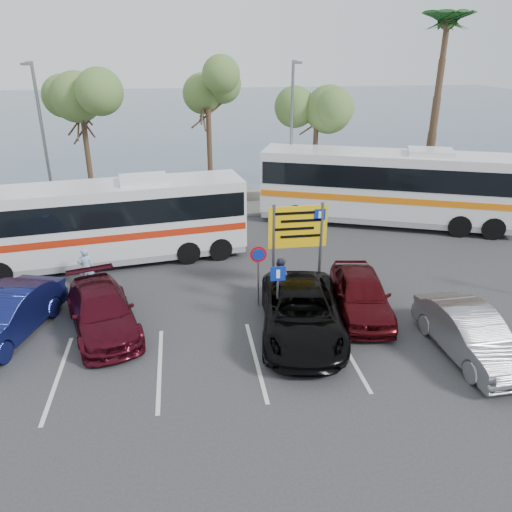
{
  "coord_description": "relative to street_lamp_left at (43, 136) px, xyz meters",
  "views": [
    {
      "loc": [
        -3.13,
        -13.65,
        8.84
      ],
      "look_at": [
        -0.59,
        3.0,
        1.72
      ],
      "focal_mm": 35.0,
      "sensor_mm": 36.0,
      "label": 1
    }
  ],
  "objects": [
    {
      "name": "ground",
      "position": [
        10.0,
        -13.52,
        -4.6
      ],
      "size": [
        120.0,
        120.0,
        0.0
      ],
      "primitive_type": "plane",
      "color": "#2E2E31",
      "rests_on": "ground"
    },
    {
      "name": "kerb_strip",
      "position": [
        10.0,
        0.48,
        -4.52
      ],
      "size": [
        44.0,
        2.4,
        0.15
      ],
      "primitive_type": "cube",
      "color": "gray",
      "rests_on": "ground"
    },
    {
      "name": "seawall",
      "position": [
        10.0,
        2.48,
        -4.3
      ],
      "size": [
        48.0,
        0.8,
        0.6
      ],
      "primitive_type": "cube",
      "color": "gray",
      "rests_on": "ground"
    },
    {
      "name": "sea",
      "position": [
        10.0,
        46.48,
        -4.59
      ],
      "size": [
        140.0,
        140.0,
        0.0
      ],
      "primitive_type": "plane",
      "color": "#415668",
      "rests_on": "ground"
    },
    {
      "name": "tree_left",
      "position": [
        2.0,
        0.48,
        1.41
      ],
      "size": [
        3.2,
        3.2,
        7.2
      ],
      "color": "#382619",
      "rests_on": "kerb_strip"
    },
    {
      "name": "tree_mid",
      "position": [
        8.5,
        0.48,
        2.06
      ],
      "size": [
        3.2,
        3.2,
        8.0
      ],
      "color": "#382619",
      "rests_on": "kerb_strip"
    },
    {
      "name": "tree_right",
      "position": [
        14.5,
        0.48,
        1.57
      ],
      "size": [
        3.2,
        3.2,
        7.4
      ],
      "color": "#382619",
      "rests_on": "kerb_strip"
    },
    {
      "name": "palm_tree",
      "position": [
        21.5,
        0.48,
        5.27
      ],
      "size": [
        4.8,
        4.8,
        11.2
      ],
      "color": "#382619",
      "rests_on": "kerb_strip"
    },
    {
      "name": "street_lamp_left",
      "position": [
        0.0,
        0.0,
        0.0
      ],
      "size": [
        0.45,
        1.15,
        8.01
      ],
      "color": "slate",
      "rests_on": "kerb_strip"
    },
    {
      "name": "street_lamp_right",
      "position": [
        13.0,
        0.0,
        0.0
      ],
      "size": [
        0.45,
        1.15,
        8.01
      ],
      "color": "slate",
      "rests_on": "kerb_strip"
    },
    {
      "name": "direction_sign",
      "position": [
        11.0,
        -10.32,
        -2.17
      ],
      "size": [
        2.2,
        0.12,
        3.6
      ],
      "color": "slate",
      "rests_on": "ground"
    },
    {
      "name": "sign_no_stop",
      "position": [
        9.4,
        -11.13,
        -3.02
      ],
      "size": [
        0.6,
        0.08,
        2.35
      ],
      "color": "slate",
      "rests_on": "ground"
    },
    {
      "name": "sign_parking",
      "position": [
        9.8,
        -12.73,
        -3.13
      ],
      "size": [
        0.5,
        0.07,
        2.25
      ],
      "color": "slate",
      "rests_on": "ground"
    },
    {
      "name": "lane_markings",
      "position": [
        8.86,
        -14.52,
        -4.6
      ],
      "size": [
        12.02,
        4.2,
        0.01
      ],
      "primitive_type": null,
      "color": "silver",
      "rests_on": "ground"
    },
    {
      "name": "coach_bus_left",
      "position": [
        3.5,
        -6.17,
        -2.87
      ],
      "size": [
        12.21,
        4.2,
        3.73
      ],
      "color": "silver",
      "rests_on": "ground"
    },
    {
      "name": "coach_bus_right",
      "position": [
        17.5,
        -3.02,
        -2.72
      ],
      "size": [
        13.13,
        7.36,
        4.06
      ],
      "color": "silver",
      "rests_on": "ground"
    },
    {
      "name": "car_blue",
      "position": [
        1.0,
        -12.02,
        -3.81
      ],
      "size": [
        3.03,
        5.07,
        1.58
      ],
      "primitive_type": "imported",
      "rotation": [
        0.0,
        0.0,
        -0.3
      ],
      "color": "#10164D",
      "rests_on": "ground"
    },
    {
      "name": "car_maroon",
      "position": [
        4.0,
        -12.02,
        -3.9
      ],
      "size": [
        3.26,
        5.18,
        1.4
      ],
      "primitive_type": "imported",
      "rotation": [
        0.0,
        0.0,
        0.29
      ],
      "color": "#440B16",
      "rests_on": "ground"
    },
    {
      "name": "car_red",
      "position": [
        12.9,
        -12.22,
        -3.83
      ],
      "size": [
        2.49,
        4.76,
        1.55
      ],
      "primitive_type": "imported",
      "rotation": [
        0.0,
        0.0,
        -0.15
      ],
      "color": "#44090E",
      "rests_on": "ground"
    },
    {
      "name": "suv_black",
      "position": [
        10.5,
        -13.27,
        -3.82
      ],
      "size": [
        3.44,
        5.94,
        1.56
      ],
      "primitive_type": "imported",
      "rotation": [
        0.0,
        0.0,
        -0.16
      ],
      "color": "black",
      "rests_on": "ground"
    },
    {
      "name": "car_silver_b",
      "position": [
        15.3,
        -15.25,
        -3.86
      ],
      "size": [
        1.73,
        4.55,
        1.48
      ],
      "primitive_type": "imported",
      "rotation": [
        0.0,
        0.0,
        0.04
      ],
      "color": "gray",
      "rests_on": "ground"
    },
    {
      "name": "pedestrian_near",
      "position": [
        2.96,
        -8.52,
        -3.79
      ],
      "size": [
        0.66,
        0.5,
        1.61
      ],
      "primitive_type": "imported",
      "rotation": [
        0.0,
        0.0,
        3.35
      ],
      "color": "#93B0D6",
      "rests_on": "ground"
    },
    {
      "name": "pedestrian_far",
      "position": [
        10.29,
        -10.7,
        -3.77
      ],
      "size": [
        0.99,
        1.02,
        1.65
      ],
      "primitive_type": "imported",
      "rotation": [
        0.0,
        0.0,
        2.26
      ],
      "color": "#33394D",
      "rests_on": "ground"
    }
  ]
}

